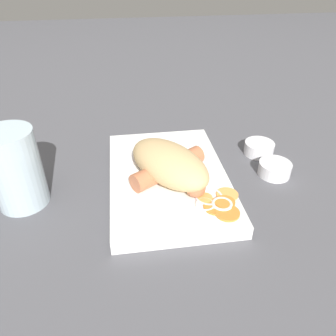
% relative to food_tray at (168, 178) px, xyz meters
% --- Properties ---
extents(ground_plane, '(3.00, 3.00, 0.00)m').
position_rel_food_tray_xyz_m(ground_plane, '(0.00, 0.00, -0.01)').
color(ground_plane, '#4C4C51').
extents(food_tray, '(0.28, 0.19, 0.02)m').
position_rel_food_tray_xyz_m(food_tray, '(0.00, 0.00, 0.00)').
color(food_tray, white).
rests_on(food_tray, ground_plane).
extents(bread_roll, '(0.17, 0.15, 0.05)m').
position_rel_food_tray_xyz_m(bread_roll, '(-0.01, -0.00, 0.04)').
color(bread_roll, tan).
rests_on(bread_roll, food_tray).
extents(sausage, '(0.14, 0.13, 0.03)m').
position_rel_food_tray_xyz_m(sausage, '(-0.01, 0.00, 0.03)').
color(sausage, '#B26642').
rests_on(sausage, food_tray).
extents(pickled_veggies, '(0.08, 0.07, 0.01)m').
position_rel_food_tray_xyz_m(pickled_veggies, '(-0.08, -0.06, 0.01)').
color(pickled_veggies, '#F99E4C').
rests_on(pickled_veggies, food_tray).
extents(condiment_cup_near, '(0.05, 0.05, 0.02)m').
position_rel_food_tray_xyz_m(condiment_cup_near, '(0.00, -0.18, -0.00)').
color(condiment_cup_near, white).
rests_on(condiment_cup_near, ground_plane).
extents(condiment_cup_far, '(0.05, 0.05, 0.02)m').
position_rel_food_tray_xyz_m(condiment_cup_far, '(0.07, -0.18, -0.00)').
color(condiment_cup_far, white).
rests_on(condiment_cup_far, ground_plane).
extents(drink_glass, '(0.07, 0.07, 0.12)m').
position_rel_food_tray_xyz_m(drink_glass, '(-0.01, 0.22, 0.05)').
color(drink_glass, silver).
rests_on(drink_glass, ground_plane).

